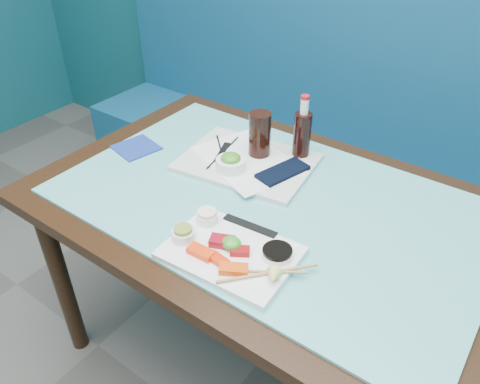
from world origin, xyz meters
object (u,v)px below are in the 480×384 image
Objects in this scene: cola_bottle_body at (302,137)px; blue_napkin at (136,148)px; serving_tray at (247,162)px; seaweed_bowl at (231,164)px; cola_glass at (260,134)px; sashimi_plate at (231,253)px; booth_bench at (366,179)px; dining_table at (268,224)px.

cola_bottle_body is 0.57m from blue_napkin.
cola_bottle_body is at bearing 29.47° from blue_napkin.
seaweed_bowl reaches higher than serving_tray.
seaweed_bowl is at bearing -98.75° from cola_glass.
sashimi_plate is at bearing -53.11° from seaweed_bowl.
cola_glass reaches higher than blue_napkin.
seaweed_bowl is 0.63× the size of cola_glass.
cola_glass reaches higher than sashimi_plate.
serving_tray is at bearing -102.93° from booth_bench.
serving_tray is 3.11× the size of blue_napkin.
serving_tray is at bearing 82.41° from seaweed_bowl.
blue_napkin reaches higher than dining_table.
cola_glass is at bearing -103.15° from booth_bench.
cola_glass is (-0.16, 0.17, 0.18)m from dining_table.
cola_bottle_body is at bearing 58.36° from seaweed_bowl.
serving_tray is at bearing 144.09° from dining_table.
blue_napkin is at bearing -152.71° from cola_glass.
cola_glass reaches higher than seaweed_bowl.
sashimi_plate is 0.43m from serving_tray.
cola_glass reaches higher than cola_bottle_body.
dining_table is at bearing -79.91° from cola_bottle_body.
booth_bench is 1.08m from blue_napkin.
serving_tray reaches higher than blue_napkin.
dining_table is 0.54m from blue_napkin.
blue_napkin is (-0.53, -0.86, 0.39)m from booth_bench.
blue_napkin is at bearing -177.80° from dining_table.
booth_bench is at bearing 90.00° from dining_table.
cola_bottle_body is (0.12, 0.14, 0.07)m from serving_tray.
blue_napkin is (-0.37, -0.14, -0.01)m from serving_tray.
seaweed_bowl is (-0.18, 0.04, 0.13)m from dining_table.
seaweed_bowl is (-0.23, 0.30, 0.03)m from sashimi_plate.
booth_bench reaches higher than serving_tray.
booth_bench reaches higher than cola_glass.
cola_bottle_body is at bearing 40.70° from serving_tray.
cola_glass is (0.01, 0.05, 0.08)m from serving_tray.
serving_tray is 2.56× the size of cola_bottle_body.
blue_napkin is (-0.53, -0.02, 0.09)m from dining_table.
seaweed_bowl is at bearing -102.44° from booth_bench.
sashimi_plate reaches higher than dining_table.
cola_glass is at bearing 81.25° from seaweed_bowl.
booth_bench is at bearing 76.85° from cola_glass.
serving_tray is 4.45× the size of seaweed_bowl.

